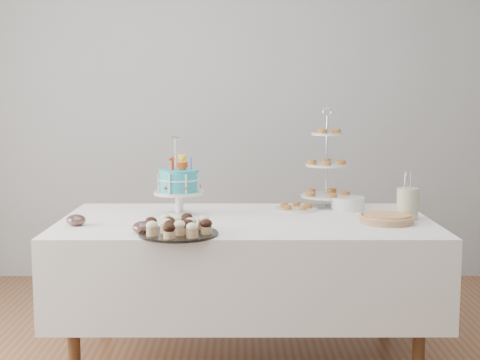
{
  "coord_description": "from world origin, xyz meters",
  "views": [
    {
      "loc": [
        -0.03,
        -3.12,
        1.4
      ],
      "look_at": [
        -0.03,
        0.3,
        0.98
      ],
      "focal_mm": 50.0,
      "sensor_mm": 36.0,
      "label": 1
    }
  ],
  "objects_px": {
    "tiered_stand": "(327,166)",
    "jam_bowl_a": "(143,228)",
    "table": "(246,262)",
    "cupcake_tray": "(178,226)",
    "pastry_plate": "(296,207)",
    "utensil_pitcher": "(408,202)",
    "jam_bowl_b": "(76,220)",
    "pie": "(387,218)",
    "birthday_cake": "(179,194)",
    "plate_stack": "(348,203)"
  },
  "relations": [
    {
      "from": "plate_stack",
      "to": "pastry_plate",
      "type": "relative_size",
      "value": 0.77
    },
    {
      "from": "pie",
      "to": "pastry_plate",
      "type": "height_order",
      "value": "pie"
    },
    {
      "from": "table",
      "to": "jam_bowl_b",
      "type": "relative_size",
      "value": 20.11
    },
    {
      "from": "birthday_cake",
      "to": "jam_bowl_b",
      "type": "relative_size",
      "value": 4.4
    },
    {
      "from": "plate_stack",
      "to": "table",
      "type": "bearing_deg",
      "value": -153.61
    },
    {
      "from": "pastry_plate",
      "to": "jam_bowl_b",
      "type": "relative_size",
      "value": 2.53
    },
    {
      "from": "plate_stack",
      "to": "utensil_pitcher",
      "type": "xyz_separation_m",
      "value": [
        0.26,
        -0.29,
        0.05
      ]
    },
    {
      "from": "cupcake_tray",
      "to": "birthday_cake",
      "type": "bearing_deg",
      "value": 94.66
    },
    {
      "from": "cupcake_tray",
      "to": "table",
      "type": "bearing_deg",
      "value": 51.91
    },
    {
      "from": "cupcake_tray",
      "to": "jam_bowl_b",
      "type": "xyz_separation_m",
      "value": [
        -0.53,
        0.23,
        -0.01
      ]
    },
    {
      "from": "jam_bowl_b",
      "to": "utensil_pitcher",
      "type": "height_order",
      "value": "utensil_pitcher"
    },
    {
      "from": "pie",
      "to": "utensil_pitcher",
      "type": "distance_m",
      "value": 0.18
    },
    {
      "from": "jam_bowl_b",
      "to": "cupcake_tray",
      "type": "bearing_deg",
      "value": -23.24
    },
    {
      "from": "table",
      "to": "pastry_plate",
      "type": "xyz_separation_m",
      "value": [
        0.28,
        0.28,
        0.24
      ]
    },
    {
      "from": "birthday_cake",
      "to": "cupcake_tray",
      "type": "bearing_deg",
      "value": -109.51
    },
    {
      "from": "jam_bowl_b",
      "to": "utensil_pitcher",
      "type": "xyz_separation_m",
      "value": [
        1.68,
        0.18,
        0.06
      ]
    },
    {
      "from": "tiered_stand",
      "to": "utensil_pitcher",
      "type": "height_order",
      "value": "tiered_stand"
    },
    {
      "from": "table",
      "to": "jam_bowl_b",
      "type": "xyz_separation_m",
      "value": [
        -0.84,
        -0.17,
        0.25
      ]
    },
    {
      "from": "plate_stack",
      "to": "jam_bowl_b",
      "type": "xyz_separation_m",
      "value": [
        -1.42,
        -0.46,
        -0.01
      ]
    },
    {
      "from": "birthday_cake",
      "to": "utensil_pitcher",
      "type": "distance_m",
      "value": 1.2
    },
    {
      "from": "birthday_cake",
      "to": "jam_bowl_b",
      "type": "bearing_deg",
      "value": -172.25
    },
    {
      "from": "table",
      "to": "birthday_cake",
      "type": "height_order",
      "value": "birthday_cake"
    },
    {
      "from": "birthday_cake",
      "to": "pie",
      "type": "xyz_separation_m",
      "value": [
        1.07,
        -0.23,
        -0.09
      ]
    },
    {
      "from": "pastry_plate",
      "to": "utensil_pitcher",
      "type": "relative_size",
      "value": 0.97
    },
    {
      "from": "utensil_pitcher",
      "to": "table",
      "type": "bearing_deg",
      "value": 176.01
    },
    {
      "from": "birthday_cake",
      "to": "jam_bowl_a",
      "type": "distance_m",
      "value": 0.52
    },
    {
      "from": "tiered_stand",
      "to": "jam_bowl_a",
      "type": "xyz_separation_m",
      "value": [
        -0.95,
        -0.77,
        -0.21
      ]
    },
    {
      "from": "table",
      "to": "plate_stack",
      "type": "distance_m",
      "value": 0.7
    },
    {
      "from": "table",
      "to": "birthday_cake",
      "type": "bearing_deg",
      "value": 160.35
    },
    {
      "from": "birthday_cake",
      "to": "plate_stack",
      "type": "bearing_deg",
      "value": -14.48
    },
    {
      "from": "pastry_plate",
      "to": "utensil_pitcher",
      "type": "height_order",
      "value": "utensil_pitcher"
    },
    {
      "from": "cupcake_tray",
      "to": "pastry_plate",
      "type": "relative_size",
      "value": 1.52
    },
    {
      "from": "jam_bowl_b",
      "to": "pie",
      "type": "bearing_deg",
      "value": 2.54
    },
    {
      "from": "tiered_stand",
      "to": "birthday_cake",
      "type": "bearing_deg",
      "value": -161.71
    },
    {
      "from": "tiered_stand",
      "to": "pastry_plate",
      "type": "xyz_separation_m",
      "value": [
        -0.18,
        -0.12,
        -0.22
      ]
    },
    {
      "from": "table",
      "to": "pie",
      "type": "distance_m",
      "value": 0.76
    },
    {
      "from": "birthday_cake",
      "to": "pie",
      "type": "relative_size",
      "value": 1.49
    },
    {
      "from": "birthday_cake",
      "to": "jam_bowl_a",
      "type": "relative_size",
      "value": 4.2
    },
    {
      "from": "jam_bowl_a",
      "to": "cupcake_tray",
      "type": "bearing_deg",
      "value": -11.18
    },
    {
      "from": "cupcake_tray",
      "to": "jam_bowl_a",
      "type": "distance_m",
      "value": 0.17
    },
    {
      "from": "table",
      "to": "cupcake_tray",
      "type": "distance_m",
      "value": 0.57
    },
    {
      "from": "tiered_stand",
      "to": "pie",
      "type": "bearing_deg",
      "value": -64.41
    },
    {
      "from": "pastry_plate",
      "to": "utensil_pitcher",
      "type": "bearing_deg",
      "value": -26.59
    },
    {
      "from": "pastry_plate",
      "to": "jam_bowl_a",
      "type": "height_order",
      "value": "jam_bowl_a"
    },
    {
      "from": "tiered_stand",
      "to": "utensil_pitcher",
      "type": "relative_size",
      "value": 2.3
    },
    {
      "from": "cupcake_tray",
      "to": "pie",
      "type": "height_order",
      "value": "cupcake_tray"
    },
    {
      "from": "tiered_stand",
      "to": "pastry_plate",
      "type": "relative_size",
      "value": 2.36
    },
    {
      "from": "cupcake_tray",
      "to": "pastry_plate",
      "type": "distance_m",
      "value": 0.91
    },
    {
      "from": "table",
      "to": "pastry_plate",
      "type": "height_order",
      "value": "pastry_plate"
    },
    {
      "from": "table",
      "to": "plate_stack",
      "type": "height_order",
      "value": "plate_stack"
    }
  ]
}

